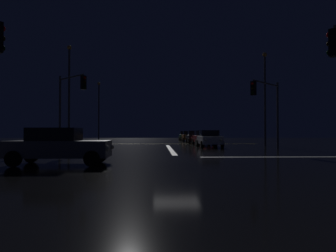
% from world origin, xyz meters
% --- Properties ---
extents(ground, '(120.00, 120.00, 0.10)m').
position_xyz_m(ground, '(0.00, 0.00, -0.05)').
color(ground, black).
extents(stop_line_north, '(0.35, 15.07, 0.01)m').
position_xyz_m(stop_line_north, '(0.00, 8.77, 0.00)').
color(stop_line_north, white).
rests_on(stop_line_north, ground).
extents(centre_line_ns, '(22.00, 0.15, 0.01)m').
position_xyz_m(centre_line_ns, '(0.00, 20.37, 0.00)').
color(centre_line_ns, yellow).
rests_on(centre_line_ns, ground).
extents(crosswalk_bar_east, '(15.07, 0.40, 0.01)m').
position_xyz_m(crosswalk_bar_east, '(8.87, 0.00, 0.00)').
color(crosswalk_bar_east, white).
rests_on(crosswalk_bar_east, ground).
extents(sedan_white, '(2.02, 4.33, 1.57)m').
position_xyz_m(sedan_white, '(3.72, 11.71, 0.80)').
color(sedan_white, silver).
rests_on(sedan_white, ground).
extents(sedan_red, '(2.02, 4.33, 1.57)m').
position_xyz_m(sedan_red, '(3.91, 17.18, 0.80)').
color(sedan_red, maroon).
rests_on(sedan_red, ground).
extents(sedan_black, '(2.02, 4.33, 1.57)m').
position_xyz_m(sedan_black, '(3.68, 22.91, 0.80)').
color(sedan_black, black).
rests_on(sedan_black, ground).
extents(sedan_orange, '(2.02, 4.33, 1.57)m').
position_xyz_m(sedan_orange, '(3.60, 29.71, 0.80)').
color(sedan_orange, '#C66014').
rests_on(sedan_orange, ground).
extents(sedan_green, '(2.02, 4.33, 1.57)m').
position_xyz_m(sedan_green, '(3.58, 35.71, 0.80)').
color(sedan_green, '#14512D').
rests_on(sedan_green, ground).
extents(sedan_gray_crossing, '(4.33, 2.02, 1.57)m').
position_xyz_m(sedan_gray_crossing, '(-5.27, -3.77, 0.80)').
color(sedan_gray_crossing, slate).
rests_on(sedan_gray_crossing, ground).
extents(traffic_signal_ne, '(3.29, 3.29, 5.62)m').
position_xyz_m(traffic_signal_ne, '(7.83, 7.83, 3.90)').
color(traffic_signal_ne, '#4C4C51').
rests_on(traffic_signal_ne, ground).
extents(traffic_signal_nw, '(2.83, 2.83, 6.07)m').
position_xyz_m(traffic_signal_nw, '(-8.08, 8.08, 4.16)').
color(traffic_signal_nw, '#4C4C51').
rests_on(traffic_signal_nw, ground).
extents(streetlamp_left_near, '(0.44, 0.44, 10.07)m').
position_xyz_m(streetlamp_left_near, '(-9.87, 14.37, 5.74)').
color(streetlamp_left_near, '#424247').
rests_on(streetlamp_left_near, ground).
extents(streetlamp_left_far, '(0.44, 0.44, 8.91)m').
position_xyz_m(streetlamp_left_far, '(-9.87, 30.37, 5.14)').
color(streetlamp_left_far, '#424247').
rests_on(streetlamp_left_far, ground).
extents(streetlamp_right_near, '(0.44, 0.44, 9.52)m').
position_xyz_m(streetlamp_right_near, '(9.87, 14.37, 5.46)').
color(streetlamp_right_near, '#424247').
rests_on(streetlamp_right_near, ground).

